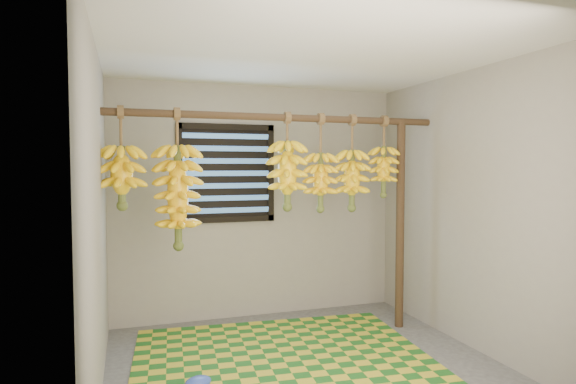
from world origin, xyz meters
name	(u,v)px	position (x,y,z in m)	size (l,w,h in m)	color
floor	(311,372)	(0.00, 0.00, -0.01)	(3.00, 3.00, 0.01)	#484848
ceiling	(312,53)	(0.00, 0.00, 2.40)	(3.00, 3.00, 0.01)	silver
wall_back	(259,202)	(0.00, 1.50, 1.20)	(3.00, 0.01, 2.40)	gray
wall_left	(96,223)	(-1.50, 0.00, 1.20)	(0.01, 3.00, 2.40)	gray
wall_right	(476,210)	(1.50, 0.00, 1.20)	(0.01, 3.00, 2.40)	gray
window	(226,173)	(-0.35, 1.48, 1.50)	(1.00, 0.04, 1.00)	black
hanging_pole	(283,118)	(0.00, 0.70, 2.00)	(0.06, 0.06, 3.00)	#452E1C
support_post	(400,225)	(1.20, 0.70, 1.00)	(0.08, 0.08, 2.00)	#452E1C
woven_mat	(282,358)	(-0.13, 0.31, 0.01)	(2.37, 1.90, 0.01)	#1B5A1A
plastic_bag	(198,382)	(-0.86, -0.02, 0.05)	(0.20, 0.15, 0.08)	#304AB3
banana_bunch_a	(122,177)	(-1.35, 0.70, 1.48)	(0.36, 0.36, 0.81)	brown
banana_bunch_b	(178,197)	(-0.91, 0.70, 1.32)	(0.37, 0.37, 1.16)	brown
banana_bunch_c	(320,182)	(0.36, 0.70, 1.43)	(0.32, 0.32, 0.89)	brown
banana_bunch_d	(287,175)	(0.04, 0.70, 1.49)	(0.32, 0.32, 0.86)	brown
banana_bunch_e	(352,180)	(0.68, 0.70, 1.44)	(0.32, 0.32, 0.89)	brown
banana_bunch_f	(384,171)	(1.01, 0.70, 1.52)	(0.27, 0.27, 0.77)	brown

